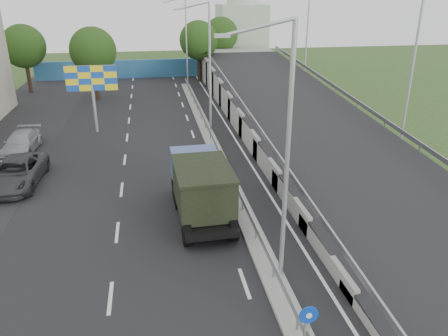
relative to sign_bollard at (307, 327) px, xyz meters
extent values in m
cube|color=black|center=(-3.00, 17.83, -1.03)|extent=(26.00, 90.00, 0.04)
cube|color=gray|center=(0.00, 21.83, -0.93)|extent=(1.00, 44.00, 0.20)
cube|color=gray|center=(12.30, 21.83, 1.32)|extent=(0.10, 50.00, 0.32)
cube|color=gray|center=(2.80, 21.83, 1.32)|extent=(0.10, 50.00, 0.32)
cube|color=gray|center=(0.00, 21.83, -0.28)|extent=(0.08, 44.00, 0.32)
cylinder|color=gray|center=(0.00, 21.83, -0.53)|extent=(0.09, 0.09, 0.60)
cylinder|color=black|center=(0.00, 0.03, -0.23)|extent=(0.20, 0.20, 1.20)
cylinder|color=#0C3FBF|center=(0.00, -0.05, 0.52)|extent=(0.64, 0.05, 0.64)
cylinder|color=white|center=(0.00, -0.08, 0.52)|extent=(0.20, 0.03, 0.20)
cylinder|color=#B2B5B7|center=(0.30, 3.83, 4.17)|extent=(0.18, 0.18, 10.00)
cylinder|color=#B2B5B7|center=(-0.90, 3.83, 8.92)|extent=(2.57, 0.12, 0.66)
cube|color=#B2B5B7|center=(-2.10, 3.83, 8.67)|extent=(0.50, 0.18, 0.12)
cylinder|color=#B2B5B7|center=(0.30, 23.83, 4.17)|extent=(0.18, 0.18, 10.00)
cylinder|color=#B2B5B7|center=(-0.90, 23.83, 8.92)|extent=(2.57, 0.12, 0.66)
cube|color=#B2B5B7|center=(-2.10, 23.83, 8.67)|extent=(0.50, 0.18, 0.12)
cylinder|color=#B2B5B7|center=(0.30, 43.83, 4.17)|extent=(0.18, 0.18, 10.00)
cylinder|color=#B2B5B7|center=(-0.90, 43.83, 8.92)|extent=(2.57, 0.12, 0.66)
cube|color=#B2B5B7|center=(-2.10, 43.83, 8.67)|extent=(0.50, 0.18, 0.12)
cube|color=#215C7B|center=(-4.00, 49.83, 0.17)|extent=(30.00, 0.50, 2.40)
cube|color=#B2CCAD|center=(10.00, 57.83, 3.47)|extent=(7.00, 7.00, 9.00)
cylinder|color=#B2CCAD|center=(10.00, 57.83, 8.47)|extent=(4.40, 4.40, 1.00)
cylinder|color=#B2B5B7|center=(-9.00, 25.83, 0.97)|extent=(0.24, 0.24, 4.00)
cube|color=yellow|center=(-9.00, 25.83, 3.47)|extent=(4.00, 0.20, 2.00)
cylinder|color=black|center=(-10.00, 37.83, 0.97)|extent=(0.44, 0.44, 4.00)
sphere|color=#20390F|center=(-10.00, 37.83, 4.17)|extent=(4.80, 4.80, 4.80)
cylinder|color=black|center=(2.00, 45.83, 0.97)|extent=(0.44, 0.44, 4.00)
sphere|color=#20390F|center=(2.00, 45.83, 4.17)|extent=(4.80, 4.80, 4.80)
cylinder|color=black|center=(-18.00, 42.83, 0.97)|extent=(0.44, 0.44, 4.00)
sphere|color=#20390F|center=(-18.00, 42.83, 4.17)|extent=(4.80, 4.80, 4.80)
cylinder|color=black|center=(6.00, 52.83, 0.97)|extent=(0.44, 0.44, 4.00)
sphere|color=#20390F|center=(6.00, 52.83, 4.17)|extent=(4.80, 4.80, 4.80)
cylinder|color=black|center=(-3.36, 12.01, -0.43)|extent=(0.42, 1.22, 1.20)
cylinder|color=black|center=(-1.18, 12.08, -0.43)|extent=(0.42, 1.22, 1.20)
cylinder|color=black|center=(-3.33, 11.02, -0.43)|extent=(0.42, 1.22, 1.20)
cylinder|color=black|center=(-1.15, 11.09, -0.43)|extent=(0.42, 1.22, 1.20)
cylinder|color=black|center=(-3.22, 7.19, -0.43)|extent=(0.42, 1.22, 1.20)
cylinder|color=black|center=(-1.03, 7.26, -0.43)|extent=(0.42, 1.22, 1.20)
cube|color=black|center=(-2.20, 9.74, -0.27)|extent=(2.72, 6.86, 0.33)
cube|color=#354A80|center=(-2.28, 12.32, 0.83)|extent=(2.57, 1.83, 1.86)
cube|color=black|center=(-2.30, 13.16, 1.32)|extent=(2.08, 0.13, 0.77)
cube|color=black|center=(-2.31, 13.25, -0.32)|extent=(2.52, 0.24, 0.55)
cube|color=black|center=(-2.18, 9.09, 0.94)|extent=(2.75, 4.24, 1.97)
cube|color=black|center=(-2.18, 9.09, 1.98)|extent=(2.87, 4.35, 0.13)
imported|color=#35353A|center=(-12.73, 15.68, -0.23)|extent=(2.93, 5.90, 1.61)
imported|color=#9899A1|center=(-13.93, 21.74, -0.31)|extent=(2.29, 5.11, 1.46)
camera|label=1|loc=(-4.50, -10.40, 10.03)|focal=35.00mm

